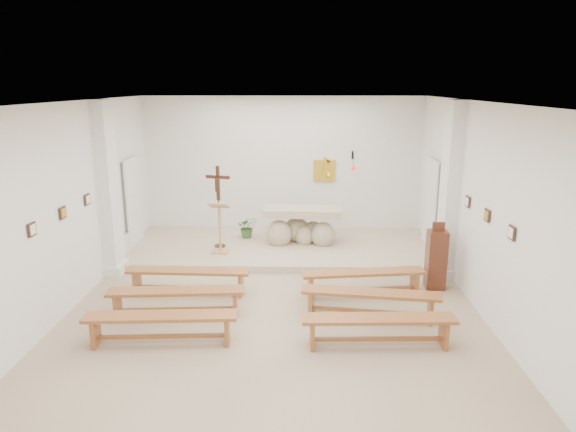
{
  "coord_description": "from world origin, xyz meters",
  "views": [
    {
      "loc": [
        0.45,
        -7.9,
        3.78
      ],
      "look_at": [
        0.21,
        1.6,
        1.33
      ],
      "focal_mm": 32.0,
      "sensor_mm": 36.0,
      "label": 1
    }
  ],
  "objects_px": {
    "bench_left_second": "(176,296)",
    "bench_left_third": "(161,322)",
    "crucifix_stand": "(218,201)",
    "bench_right_third": "(378,324)",
    "bench_left_front": "(188,276)",
    "altar": "(302,228)",
    "bench_right_second": "(370,298)",
    "lectern": "(220,227)",
    "donation_pedestal": "(436,259)",
    "bench_right_front": "(363,277)"
  },
  "relations": [
    {
      "from": "donation_pedestal",
      "to": "bench_right_front",
      "type": "relative_size",
      "value": 0.57
    },
    {
      "from": "bench_right_second",
      "to": "bench_left_third",
      "type": "height_order",
      "value": "same"
    },
    {
      "from": "bench_left_third",
      "to": "bench_right_front",
      "type": "bearing_deg",
      "value": 27.1
    },
    {
      "from": "bench_left_second",
      "to": "crucifix_stand",
      "type": "bearing_deg",
      "value": 82.19
    },
    {
      "from": "crucifix_stand",
      "to": "bench_left_front",
      "type": "height_order",
      "value": "crucifix_stand"
    },
    {
      "from": "bench_right_second",
      "to": "crucifix_stand",
      "type": "bearing_deg",
      "value": 139.2
    },
    {
      "from": "altar",
      "to": "bench_left_third",
      "type": "xyz_separation_m",
      "value": [
        -2.09,
        -4.63,
        -0.15
      ]
    },
    {
      "from": "donation_pedestal",
      "to": "bench_left_second",
      "type": "bearing_deg",
      "value": -162.89
    },
    {
      "from": "crucifix_stand",
      "to": "bench_right_front",
      "type": "height_order",
      "value": "crucifix_stand"
    },
    {
      "from": "crucifix_stand",
      "to": "bench_right_front",
      "type": "bearing_deg",
      "value": -24.37
    },
    {
      "from": "crucifix_stand",
      "to": "altar",
      "type": "bearing_deg",
      "value": 24.21
    },
    {
      "from": "bench_left_second",
      "to": "bench_right_third",
      "type": "height_order",
      "value": "same"
    },
    {
      "from": "bench_left_front",
      "to": "bench_right_third",
      "type": "height_order",
      "value": "same"
    },
    {
      "from": "bench_left_third",
      "to": "altar",
      "type": "bearing_deg",
      "value": 62.22
    },
    {
      "from": "crucifix_stand",
      "to": "bench_right_second",
      "type": "height_order",
      "value": "crucifix_stand"
    },
    {
      "from": "bench_left_front",
      "to": "altar",
      "type": "bearing_deg",
      "value": 54.49
    },
    {
      "from": "bench_left_second",
      "to": "altar",
      "type": "bearing_deg",
      "value": 56.2
    },
    {
      "from": "crucifix_stand",
      "to": "bench_left_front",
      "type": "bearing_deg",
      "value": -80.72
    },
    {
      "from": "altar",
      "to": "bench_left_second",
      "type": "distance_m",
      "value": 4.23
    },
    {
      "from": "bench_left_front",
      "to": "bench_left_second",
      "type": "height_order",
      "value": "same"
    },
    {
      "from": "bench_right_front",
      "to": "bench_right_third",
      "type": "bearing_deg",
      "value": -97.57
    },
    {
      "from": "altar",
      "to": "bench_left_front",
      "type": "xyz_separation_m",
      "value": [
        -2.09,
        -2.73,
        -0.15
      ]
    },
    {
      "from": "crucifix_stand",
      "to": "bench_right_third",
      "type": "bearing_deg",
      "value": -40.81
    },
    {
      "from": "bench_right_second",
      "to": "bench_right_third",
      "type": "height_order",
      "value": "same"
    },
    {
      "from": "lectern",
      "to": "bench_right_third",
      "type": "distance_m",
      "value": 4.87
    },
    {
      "from": "altar",
      "to": "donation_pedestal",
      "type": "relative_size",
      "value": 1.4
    },
    {
      "from": "altar",
      "to": "bench_right_front",
      "type": "height_order",
      "value": "altar"
    },
    {
      "from": "lectern",
      "to": "bench_right_third",
      "type": "bearing_deg",
      "value": -49.58
    },
    {
      "from": "altar",
      "to": "bench_left_third",
      "type": "bearing_deg",
      "value": -111.66
    },
    {
      "from": "crucifix_stand",
      "to": "bench_right_second",
      "type": "xyz_separation_m",
      "value": [
        3.0,
        -3.35,
        -0.87
      ]
    },
    {
      "from": "lectern",
      "to": "bench_right_third",
      "type": "relative_size",
      "value": 0.52
    },
    {
      "from": "lectern",
      "to": "bench_left_second",
      "type": "distance_m",
      "value": 2.97
    },
    {
      "from": "crucifix_stand",
      "to": "lectern",
      "type": "bearing_deg",
      "value": -65.22
    },
    {
      "from": "lectern",
      "to": "altar",
      "type": "bearing_deg",
      "value": 26.05
    },
    {
      "from": "altar",
      "to": "bench_left_front",
      "type": "bearing_deg",
      "value": -124.8
    },
    {
      "from": "bench_right_second",
      "to": "bench_right_front",
      "type": "bearing_deg",
      "value": 97.33
    },
    {
      "from": "bench_right_front",
      "to": "bench_right_second",
      "type": "height_order",
      "value": "same"
    },
    {
      "from": "altar",
      "to": "crucifix_stand",
      "type": "relative_size",
      "value": 0.98
    },
    {
      "from": "bench_right_second",
      "to": "donation_pedestal",
      "type": "bearing_deg",
      "value": 51.36
    },
    {
      "from": "bench_left_second",
      "to": "bench_left_third",
      "type": "xyz_separation_m",
      "value": [
        0.0,
        -0.95,
        0.0
      ]
    },
    {
      "from": "donation_pedestal",
      "to": "bench_left_third",
      "type": "bearing_deg",
      "value": -152.73
    },
    {
      "from": "lectern",
      "to": "bench_left_second",
      "type": "xyz_separation_m",
      "value": [
        -0.29,
        -2.93,
        -0.37
      ]
    },
    {
      "from": "bench_left_front",
      "to": "bench_right_third",
      "type": "xyz_separation_m",
      "value": [
        3.21,
        -1.9,
        0.0
      ]
    },
    {
      "from": "bench_right_third",
      "to": "donation_pedestal",
      "type": "bearing_deg",
      "value": 56.49
    },
    {
      "from": "donation_pedestal",
      "to": "bench_right_front",
      "type": "xyz_separation_m",
      "value": [
        -1.41,
        -0.41,
        -0.22
      ]
    },
    {
      "from": "crucifix_stand",
      "to": "bench_left_third",
      "type": "height_order",
      "value": "crucifix_stand"
    },
    {
      "from": "bench_left_front",
      "to": "bench_right_third",
      "type": "bearing_deg",
      "value": -28.71
    },
    {
      "from": "lectern",
      "to": "donation_pedestal",
      "type": "xyz_separation_m",
      "value": [
        4.34,
        -1.57,
        -0.16
      ]
    },
    {
      "from": "lectern",
      "to": "bench_left_front",
      "type": "bearing_deg",
      "value": -94.87
    },
    {
      "from": "bench_left_second",
      "to": "bench_right_third",
      "type": "distance_m",
      "value": 3.35
    }
  ]
}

